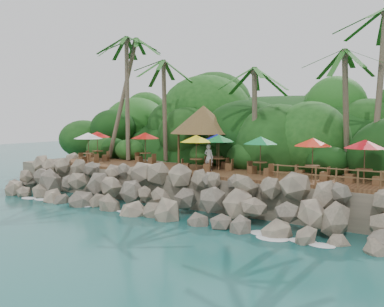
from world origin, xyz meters
The scene contains 12 objects.
ground centered at (0.00, 0.00, 0.00)m, with size 140.00×140.00×0.00m, color #19514F.
land_base centered at (0.00, 16.00, 1.05)m, with size 32.00×25.20×2.10m, color gray.
jungle_hill centered at (0.00, 23.50, 0.00)m, with size 44.80×28.00×15.40m, color #143811.
seawall centered at (0.00, 2.00, 1.15)m, with size 29.00×4.00×2.30m, color gray, non-canonical shape.
terrace centered at (0.00, 6.00, 2.20)m, with size 26.00×5.00×0.20m, color brown.
jungle_foliage centered at (0.00, 15.00, 0.00)m, with size 44.00×16.00×12.00m, color #143811, non-canonical shape.
foam_line centered at (0.00, 0.30, 0.03)m, with size 25.20×0.80×0.06m.
palms centered at (0.48, 8.83, 11.39)m, with size 27.12×7.07×11.94m.
palapa centered at (-1.10, 9.27, 5.79)m, with size 5.25×5.25×4.60m.
dining_clusters centered at (0.66, 6.00, 4.35)m, with size 24.03×5.37×2.46m.
railing centered at (10.22, 3.65, 2.91)m, with size 6.10×0.10×1.00m.
waiter centered at (1.48, 5.88, 3.21)m, with size 0.67×0.44×1.83m, color silver.
Camera 1 is at (16.92, -19.47, 6.01)m, focal length 40.27 mm.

